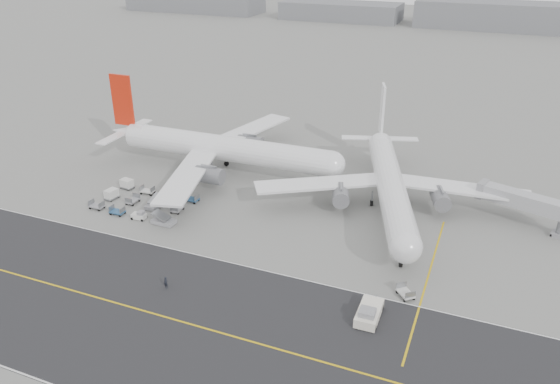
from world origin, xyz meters
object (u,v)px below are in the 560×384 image
at_px(airliner_b, 390,182).
at_px(jet_bridge, 523,202).
at_px(airliner_a, 220,148).
at_px(pushback_tug, 369,313).
at_px(ground_crew_a, 166,283).

xyz_separation_m(airliner_b, jet_bridge, (23.80, 2.47, -0.86)).
bearing_deg(airliner_a, airliner_b, -95.31).
height_order(airliner_a, pushback_tug, airliner_a).
bearing_deg(airliner_a, jet_bridge, -91.29).
bearing_deg(pushback_tug, airliner_a, 137.72).
distance_m(pushback_tug, jet_bridge, 41.82).
height_order(airliner_b, pushback_tug, airliner_b).
relative_size(airliner_a, jet_bridge, 3.40).
xyz_separation_m(airliner_b, ground_crew_a, (-25.09, -39.23, -4.30)).
distance_m(airliner_b, pushback_tug, 35.27).
distance_m(airliner_a, ground_crew_a, 44.49).
relative_size(airliner_b, pushback_tug, 6.28).
bearing_deg(ground_crew_a, pushback_tug, 16.93).
relative_size(airliner_a, pushback_tug, 6.99).
distance_m(airliner_a, jet_bridge, 61.97).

